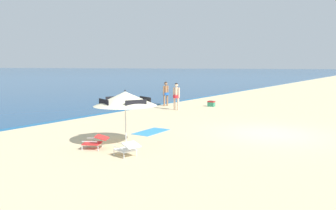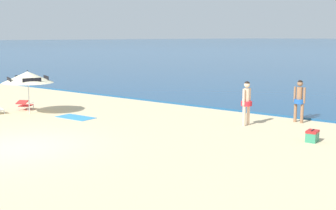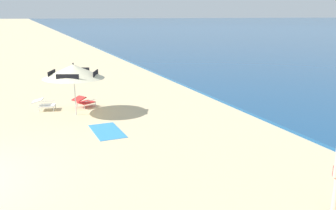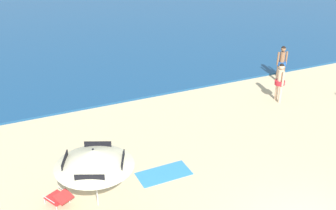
% 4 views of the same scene
% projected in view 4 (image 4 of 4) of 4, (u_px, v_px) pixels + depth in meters
% --- Properties ---
extents(beach_umbrella_striped_main, '(2.89, 2.90, 2.04)m').
position_uv_depth(beach_umbrella_striped_main, '(94.00, 158.00, 12.32)').
color(beach_umbrella_striped_main, silver).
rests_on(beach_umbrella_striped_main, ground).
extents(lounge_chair_under_umbrella, '(0.87, 1.00, 0.50)m').
position_uv_depth(lounge_chair_under_umbrella, '(59.00, 197.00, 12.98)').
color(lounge_chair_under_umbrella, red).
rests_on(lounge_chair_under_umbrella, ground).
extents(person_standing_near_shore, '(0.44, 0.54, 1.81)m').
position_uv_depth(person_standing_near_shore, '(280.00, 80.00, 18.94)').
color(person_standing_near_shore, beige).
rests_on(person_standing_near_shore, ground).
extents(person_standing_beside, '(0.53, 0.44, 1.79)m').
position_uv_depth(person_standing_beside, '(282.00, 61.00, 20.99)').
color(person_standing_beside, '#8C6042').
rests_on(person_standing_beside, ground).
extents(beach_towel, '(1.83, 0.96, 0.01)m').
position_uv_depth(beach_towel, '(164.00, 174.00, 14.51)').
color(beach_towel, '#3384BC').
rests_on(beach_towel, ground).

